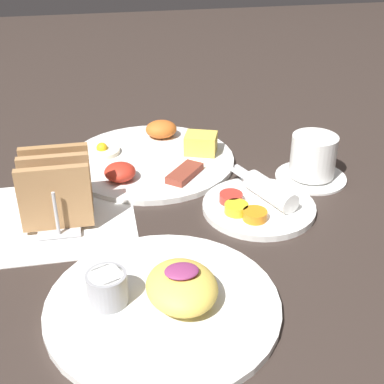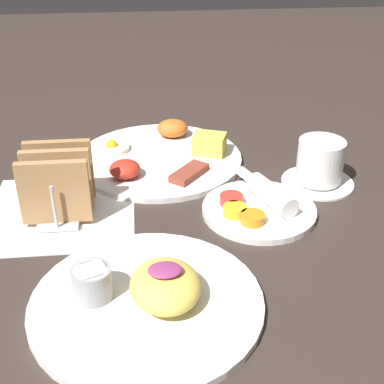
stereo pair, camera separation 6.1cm
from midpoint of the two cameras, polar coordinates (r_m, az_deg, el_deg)
ground_plane at (r=0.80m, az=-5.55°, el=-3.23°), size 3.00×3.00×0.00m
napkin_flat at (r=0.83m, az=-15.90°, el=-2.70°), size 0.22×0.22×0.00m
plate_breakfast at (r=0.97m, az=-6.01°, el=3.69°), size 0.30×0.30×0.05m
plate_condiments at (r=0.82m, az=5.06°, el=-1.26°), size 0.17×0.19×0.04m
plate_foreground at (r=0.64m, az=-5.81°, el=-11.31°), size 0.28×0.28×0.06m
toast_rack at (r=0.81m, az=-16.38°, el=0.28°), size 0.10×0.12×0.10m
coffee_cup at (r=0.91m, az=10.91°, el=3.40°), size 0.12×0.12×0.08m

